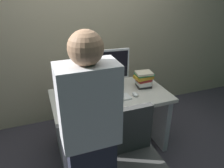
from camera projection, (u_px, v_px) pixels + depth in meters
ground_plane at (111, 146)px, 2.75m from camera, size 9.00×9.00×0.00m
wall_back at (87, 13)px, 2.86m from camera, size 6.40×0.10×3.00m
desk at (111, 112)px, 2.54m from camera, size 1.30×0.73×0.74m
office_chair at (135, 166)px, 1.89m from camera, size 0.52×0.52×0.94m
person_at_desk at (91, 141)px, 1.57m from camera, size 0.40×0.24×1.64m
monitor at (106, 66)px, 2.51m from camera, size 0.54×0.16×0.46m
keyboard at (111, 100)px, 2.30m from camera, size 0.44×0.15×0.02m
mouse at (135, 94)px, 2.40m from camera, size 0.06×0.10×0.03m
cup_near_keyboard at (75, 105)px, 2.12m from camera, size 0.08×0.08×0.10m
cup_by_monitor at (72, 89)px, 2.46m from camera, size 0.08×0.08×0.09m
book_stack at (144, 79)px, 2.57m from camera, size 0.22×0.18×0.19m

